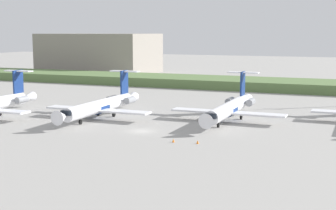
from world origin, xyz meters
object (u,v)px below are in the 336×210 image
at_px(regional_jet_second, 101,105).
at_px(regional_jet_third, 230,108).
at_px(safety_cone_mid_marker, 198,142).
at_px(safety_cone_front_marker, 173,141).

bearing_deg(regional_jet_second, regional_jet_third, 15.32).
bearing_deg(regional_jet_third, regional_jet_second, -164.68).
distance_m(regional_jet_second, regional_jet_third, 26.31).
bearing_deg(regional_jet_third, safety_cone_mid_marker, -88.10).
distance_m(regional_jet_third, safety_cone_mid_marker, 22.14).
distance_m(regional_jet_second, safety_cone_mid_marker, 30.22).
bearing_deg(safety_cone_mid_marker, regional_jet_third, 91.90).
bearing_deg(regional_jet_second, safety_cone_front_marker, -35.07).
distance_m(regional_jet_second, safety_cone_front_marker, 27.17).
height_order(regional_jet_second, safety_cone_mid_marker, regional_jet_second).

